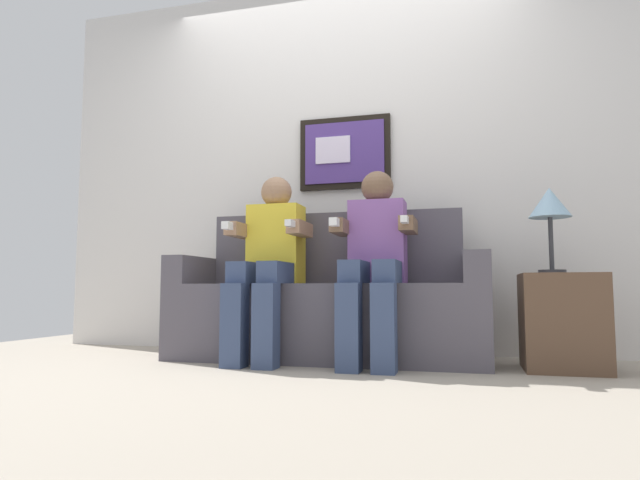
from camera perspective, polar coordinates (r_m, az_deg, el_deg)
ground_plane at (r=3.00m, az=-0.77°, el=-13.16°), size 5.55×5.55×0.00m
back_wall_assembly at (r=3.82m, az=2.44°, el=8.21°), size 4.27×0.10×2.60m
couch at (r=3.29m, az=0.81°, el=-7.01°), size 1.87×0.58×0.90m
person_on_left at (r=3.23m, az=-5.36°, el=-1.81°), size 0.46×0.56×1.11m
person_on_right at (r=3.07m, az=5.72°, el=-1.62°), size 0.46×0.56×1.11m
side_table_right at (r=3.12m, az=23.98°, el=-7.80°), size 0.40×0.40×0.50m
table_lamp at (r=3.17m, az=22.87°, el=3.24°), size 0.22×0.22×0.46m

